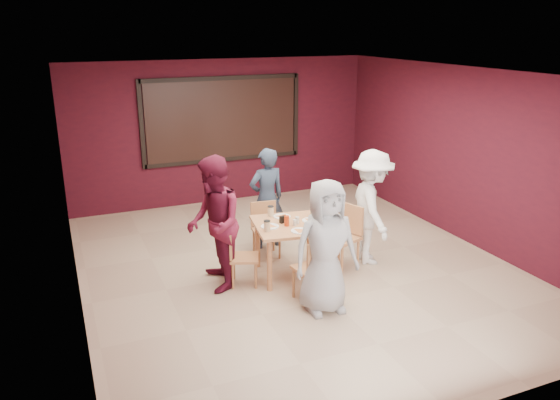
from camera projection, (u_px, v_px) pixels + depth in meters
name	position (u px, v px, depth m)	size (l,w,h in m)	color
floor	(296.00, 266.00, 8.08)	(7.00, 7.00, 0.00)	tan
window_blinds	(223.00, 120.00, 10.60)	(3.00, 0.02, 1.50)	black
dining_table	(291.00, 230.00, 7.60)	(1.13, 1.13, 0.93)	tan
chair_front	(316.00, 267.00, 6.90)	(0.48, 0.48, 0.88)	#CC784F
chair_back	(265.00, 226.00, 8.38)	(0.44, 0.44, 0.83)	#CC784F
chair_left	(239.00, 254.00, 7.40)	(0.49, 0.49, 0.79)	#CC784F
chair_right	(345.00, 232.00, 7.94)	(0.58, 0.58, 0.93)	#CC784F
diner_front	(326.00, 247.00, 6.61)	(0.83, 0.54, 1.69)	#A6A6A6
diner_back	(267.00, 198.00, 8.58)	(0.59, 0.39, 1.61)	#2B384D
diner_left	(214.00, 224.00, 7.18)	(0.88, 0.69, 1.82)	maroon
diner_right	(371.00, 207.00, 8.01)	(1.10, 0.64, 1.71)	white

